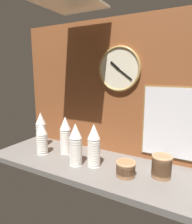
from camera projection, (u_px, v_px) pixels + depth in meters
The scene contains 12 objects.
ground_plane at pixel (92, 164), 1.47m from camera, with size 1.60×0.56×0.04m, color slate.
wall_tiled_back at pixel (108, 88), 1.59m from camera, with size 1.60×0.03×1.05m.
cup_stack_center_left at pixel (66, 135), 1.61m from camera, with size 0.09×0.09×0.30m.
cup_stack_left at pixel (42, 137), 1.60m from camera, with size 0.09×0.09×0.27m.
cup_stack_center at pixel (76, 144), 1.40m from camera, with size 0.09×0.09×0.30m.
cup_stack_center_right at pixel (94, 145), 1.38m from camera, with size 0.09×0.09×0.30m.
cup_stack_far_left at pixel (41, 129), 1.77m from camera, with size 0.09×0.09×0.30m.
bowl_stack_far_right at pixel (162, 166), 1.24m from camera, with size 0.13×0.13×0.14m.
bowl_stack_right at pixel (126, 168), 1.26m from camera, with size 0.13×0.13×0.10m.
wall_clock at pixel (119, 69), 1.49m from camera, with size 0.34×0.03×0.34m.
menu_board at pixel (174, 124), 1.37m from camera, with size 0.45×0.01×0.52m.
ceiling_light_panel at pixel (70, 3), 1.33m from camera, with size 0.40×0.40×0.02m.
Camera 1 is at (0.69, -1.18, 0.65)m, focal length 32.00 mm.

